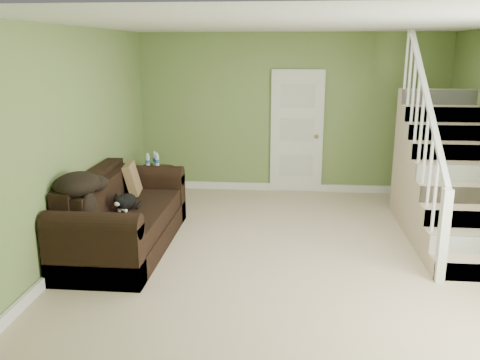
% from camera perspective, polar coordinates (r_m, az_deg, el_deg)
% --- Properties ---
extents(floor, '(5.00, 5.50, 0.01)m').
position_cam_1_polar(floor, '(6.11, 5.55, -8.14)').
color(floor, '#C4AA8D').
rests_on(floor, ground).
extents(ceiling, '(5.00, 5.50, 0.01)m').
position_cam_1_polar(ceiling, '(5.64, 6.23, 17.03)').
color(ceiling, white).
rests_on(ceiling, wall_back).
extents(wall_back, '(5.00, 0.04, 2.60)m').
position_cam_1_polar(wall_back, '(8.45, 5.77, 7.39)').
color(wall_back, olive).
rests_on(wall_back, floor).
extents(wall_front, '(5.00, 0.04, 2.60)m').
position_cam_1_polar(wall_front, '(3.07, 6.16, -5.61)').
color(wall_front, olive).
rests_on(wall_front, floor).
extents(wall_left, '(0.04, 5.50, 2.60)m').
position_cam_1_polar(wall_left, '(6.23, -17.85, 4.16)').
color(wall_left, olive).
rests_on(wall_left, floor).
extents(baseboard_back, '(5.00, 0.04, 0.12)m').
position_cam_1_polar(baseboard_back, '(8.66, 5.56, -0.80)').
color(baseboard_back, white).
rests_on(baseboard_back, floor).
extents(baseboard_left, '(0.04, 5.50, 0.12)m').
position_cam_1_polar(baseboard_left, '(6.54, -16.76, -6.56)').
color(baseboard_left, white).
rests_on(baseboard_left, floor).
extents(door, '(0.86, 0.12, 2.02)m').
position_cam_1_polar(door, '(8.45, 6.40, 5.35)').
color(door, white).
rests_on(door, floor).
extents(staircase, '(1.00, 2.51, 2.82)m').
position_cam_1_polar(staircase, '(7.12, 21.95, -0.39)').
color(staircase, '#C4AA8D').
rests_on(staircase, floor).
extents(sofa, '(1.00, 2.31, 0.92)m').
position_cam_1_polar(sofa, '(6.29, -13.16, -4.39)').
color(sofa, black).
rests_on(sofa, floor).
extents(side_table, '(0.55, 0.55, 0.78)m').
position_cam_1_polar(side_table, '(8.09, -9.59, -0.39)').
color(side_table, black).
rests_on(side_table, floor).
extents(cat, '(0.25, 0.53, 0.25)m').
position_cam_1_polar(cat, '(6.14, -12.71, -2.43)').
color(cat, black).
rests_on(cat, sofa).
extents(banana, '(0.10, 0.19, 0.05)m').
position_cam_1_polar(banana, '(5.67, -14.03, -4.69)').
color(banana, yellow).
rests_on(banana, sofa).
extents(throw_pillow, '(0.25, 0.43, 0.42)m').
position_cam_1_polar(throw_pillow, '(6.78, -11.99, 0.13)').
color(throw_pillow, '#513A20').
rests_on(throw_pillow, sofa).
extents(throw_blanket, '(0.55, 0.67, 0.25)m').
position_cam_1_polar(throw_blanket, '(5.68, -17.86, -0.46)').
color(throw_blanket, black).
rests_on(throw_blanket, sofa).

